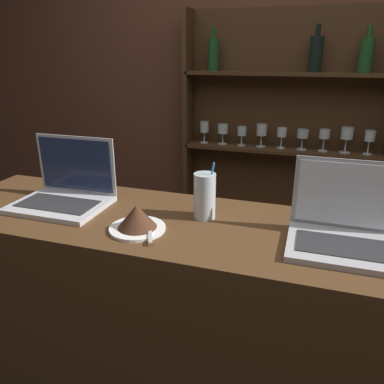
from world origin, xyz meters
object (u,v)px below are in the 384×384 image
(laptop_far, at_px, (351,229))
(water_glass, at_px, (205,196))
(cake_plate, at_px, (137,219))
(laptop_near, at_px, (66,191))

(laptop_far, relative_size, water_glass, 1.77)
(laptop_far, height_order, cake_plate, laptop_far)
(laptop_near, distance_m, laptop_far, 0.98)
(cake_plate, height_order, water_glass, water_glass)
(laptop_far, bearing_deg, laptop_near, 178.58)
(laptop_near, distance_m, cake_plate, 0.37)
(laptop_far, xyz_separation_m, cake_plate, (-0.63, -0.10, -0.01))
(laptop_near, bearing_deg, cake_plate, -19.61)
(laptop_far, xyz_separation_m, water_glass, (-0.46, 0.06, 0.03))
(laptop_near, bearing_deg, laptop_far, -1.42)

